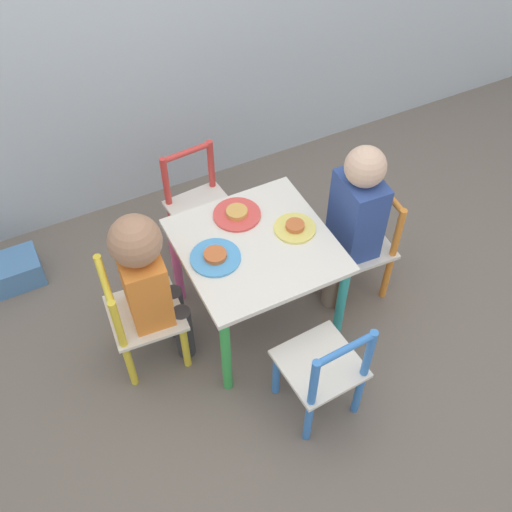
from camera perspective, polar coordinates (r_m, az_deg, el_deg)
ground_plane at (r=2.50m, az=-0.00°, el=-5.82°), size 6.00×6.00×0.00m
kids_table at (r=2.20m, az=-0.00°, el=-0.08°), size 0.54×0.54×0.45m
chair_orange at (r=2.46m, az=9.92°, el=1.05°), size 0.27×0.27×0.50m
chair_yellow at (r=2.24m, az=-11.03°, el=-5.71°), size 0.28×0.28×0.50m
chair_red at (r=2.58m, az=-5.34°, el=4.54°), size 0.28×0.28×0.50m
chair_blue at (r=2.09m, az=6.44°, el=-10.81°), size 0.27×0.27×0.50m
child_right at (r=2.30m, az=9.24°, el=3.83°), size 0.21×0.21×0.75m
child_left at (r=2.09m, az=-10.25°, el=-2.06°), size 0.23×0.21×0.73m
plate_right at (r=2.19m, az=3.72°, el=2.72°), size 0.15×0.15×0.03m
plate_left at (r=2.10m, az=-3.89°, el=-0.08°), size 0.18×0.18×0.03m
plate_back at (r=2.24m, az=-1.83°, el=4.03°), size 0.18×0.18×0.03m
storage_bin at (r=2.78m, az=-23.00°, el=-1.69°), size 0.32×0.17×0.12m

